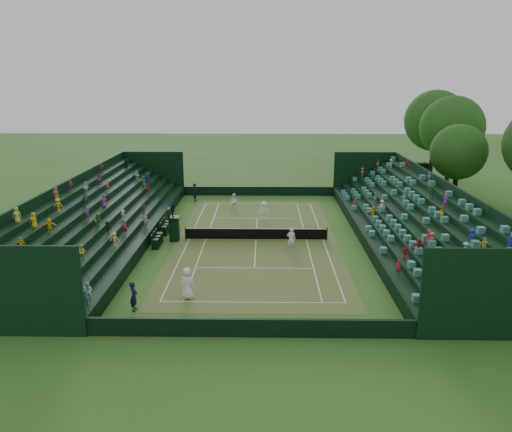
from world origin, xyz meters
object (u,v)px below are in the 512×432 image
object	(u,v)px
tennis_net	(256,233)
player_far_west	(234,202)
player_near_east	(291,239)
player_far_east	(264,211)
umpire_chair	(174,225)
player_near_west	(187,283)

from	to	relation	value
tennis_net	player_far_west	distance (m)	9.89
tennis_net	player_far_west	size ratio (longest dim) A/B	7.15
player_near_east	player_far_east	bearing A→B (deg)	-73.69
umpire_chair	player_far_west	xyz separation A→B (m)	(4.30, 10.01, -0.47)
player_far_west	player_far_east	distance (m)	4.83
tennis_net	player_far_east	size ratio (longest dim) A/B	6.57
player_near_east	player_far_west	bearing A→B (deg)	-65.30
player_near_west	player_far_west	bearing A→B (deg)	-73.38
player_near_east	player_far_west	size ratio (longest dim) A/B	1.12
tennis_net	player_near_east	bearing A→B (deg)	-43.89
tennis_net	player_far_east	bearing A→B (deg)	83.84
player_far_west	tennis_net	bearing A→B (deg)	-69.09
tennis_net	player_far_west	xyz separation A→B (m)	(-2.33, 9.61, 0.29)
player_far_west	player_near_east	bearing A→B (deg)	-60.22
tennis_net	player_near_east	xyz separation A→B (m)	(2.74, -2.64, 0.39)
umpire_chair	player_near_west	size ratio (longest dim) A/B	1.55
tennis_net	umpire_chair	bearing A→B (deg)	-176.55
umpire_chair	player_near_west	world-z (taller)	umpire_chair
tennis_net	player_near_east	distance (m)	3.82
umpire_chair	player_far_west	bearing A→B (deg)	66.74
tennis_net	player_near_east	world-z (taller)	player_near_east
umpire_chair	player_near_east	distance (m)	9.64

